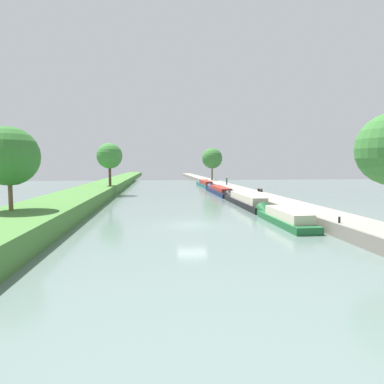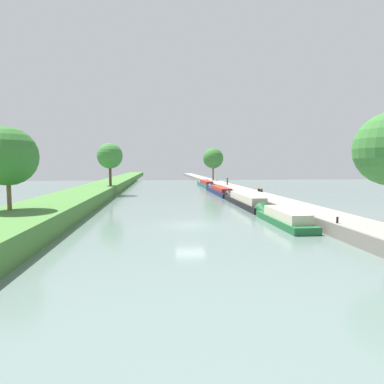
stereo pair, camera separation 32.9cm
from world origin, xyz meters
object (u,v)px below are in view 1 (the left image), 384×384
at_px(park_bench, 260,189).
at_px(narrowboat_navy, 218,190).
at_px(narrowboat_black, 244,200).
at_px(narrowboat_teal, 205,184).
at_px(mooring_bollard_near, 339,220).
at_px(narrowboat_green, 282,217).
at_px(person_walking, 227,181).
at_px(mooring_bollard_far, 207,180).

bearing_deg(park_bench, narrowboat_navy, 123.04).
relative_size(narrowboat_black, narrowboat_teal, 0.97).
xyz_separation_m(narrowboat_navy, mooring_bollard_near, (2.03, -34.89, 0.63)).
relative_size(narrowboat_navy, mooring_bollard_near, 37.57).
bearing_deg(narrowboat_teal, narrowboat_black, -90.23).
bearing_deg(narrowboat_green, person_walking, 84.64).
bearing_deg(park_bench, narrowboat_teal, 100.73).
height_order(narrowboat_green, narrowboat_black, narrowboat_black).
height_order(narrowboat_green, mooring_bollard_far, mooring_bollard_far).
bearing_deg(narrowboat_navy, mooring_bollard_far, 85.48).
xyz_separation_m(mooring_bollard_near, park_bench, (3.06, 27.06, 0.12)).
height_order(narrowboat_navy, mooring_bollard_near, mooring_bollard_near).
bearing_deg(narrowboat_black, narrowboat_green, -90.45).
bearing_deg(park_bench, narrowboat_green, -103.41).
xyz_separation_m(narrowboat_black, mooring_bollard_far, (1.94, 42.25, 0.56)).
distance_m(narrowboat_teal, mooring_bollard_far, 8.10).
bearing_deg(mooring_bollard_near, narrowboat_black, 96.03).
distance_m(person_walking, park_bench, 17.25).
relative_size(narrowboat_green, mooring_bollard_near, 22.97).
distance_m(narrowboat_teal, mooring_bollard_near, 52.78).
distance_m(narrowboat_green, mooring_bollard_near, 6.05).
xyz_separation_m(narrowboat_green, person_walking, (3.62, 38.58, 1.31)).
bearing_deg(person_walking, narrowboat_black, -97.75).
height_order(narrowboat_teal, mooring_bollard_far, narrowboat_teal).
height_order(narrowboat_green, narrowboat_navy, narrowboat_green).
bearing_deg(narrowboat_navy, person_walking, 68.86).
xyz_separation_m(narrowboat_green, park_bench, (5.10, 21.40, 0.78)).
bearing_deg(narrowboat_black, mooring_bollard_near, -83.97).
bearing_deg(narrowboat_green, narrowboat_navy, 89.99).
height_order(narrowboat_black, narrowboat_navy, narrowboat_black).
distance_m(narrowboat_navy, mooring_bollard_near, 34.96).
bearing_deg(mooring_bollard_far, person_walking, -84.49).
bearing_deg(narrowboat_navy, mooring_bollard_near, -86.67).
bearing_deg(mooring_bollard_far, narrowboat_navy, -94.52).
xyz_separation_m(person_walking, mooring_bollard_far, (-1.58, 16.38, -0.65)).
relative_size(mooring_bollard_near, park_bench, 0.30).
height_order(narrowboat_green, mooring_bollard_near, mooring_bollard_near).
distance_m(narrowboat_navy, mooring_bollard_far, 25.82).
distance_m(mooring_bollard_near, park_bench, 27.24).
relative_size(narrowboat_black, mooring_bollard_near, 35.49).
xyz_separation_m(person_walking, park_bench, (1.48, -17.18, -0.53)).
relative_size(narrowboat_teal, person_walking, 9.96).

